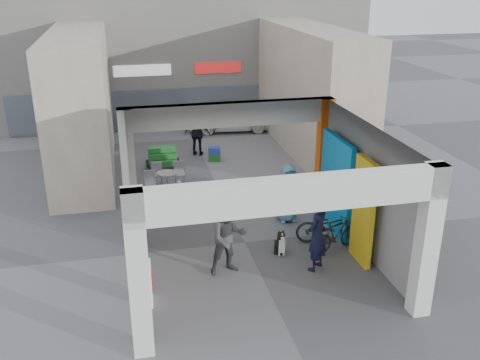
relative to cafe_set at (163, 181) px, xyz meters
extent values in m
plane|color=slate|center=(1.86, -4.35, -0.30)|extent=(90.00, 90.00, 0.00)
cube|color=silver|center=(-1.14, -8.35, 1.45)|extent=(0.40, 0.40, 3.50)
cube|color=silver|center=(-1.14, -2.35, 1.45)|extent=(0.40, 0.40, 3.50)
cube|color=silver|center=(4.86, -8.35, 1.45)|extent=(0.40, 0.40, 3.50)
cube|color=#DA530C|center=(4.86, -2.35, 1.45)|extent=(0.40, 0.40, 3.50)
plane|color=silver|center=(-1.14, -5.35, 1.45)|extent=(0.00, 6.40, 6.40)
plane|color=gray|center=(4.86, -5.35, 1.45)|extent=(0.00, 6.40, 6.40)
cube|color=#0C85CF|center=(4.56, -4.15, 1.10)|extent=(0.15, 2.00, 2.80)
cube|color=gold|center=(4.56, -5.95, 1.10)|extent=(0.15, 1.00, 2.80)
plane|color=beige|center=(1.86, -5.35, 3.20)|extent=(6.40, 6.40, 0.00)
cube|color=silver|center=(1.86, -2.30, 2.85)|extent=(6.40, 0.30, 0.70)
cube|color=silver|center=(1.86, -8.40, 2.85)|extent=(6.40, 0.30, 0.70)
cube|color=white|center=(1.86, -2.13, 2.80)|extent=(4.20, 0.05, 0.55)
cube|color=silver|center=(1.86, 9.65, 3.70)|extent=(18.00, 4.00, 8.00)
cube|color=#515966|center=(1.86, 7.60, 0.70)|extent=(16.20, 0.06, 1.80)
cube|color=white|center=(-0.14, 7.61, 2.50)|extent=(2.60, 0.06, 0.50)
cube|color=red|center=(3.36, 7.61, 2.50)|extent=(2.20, 0.06, 0.50)
cube|color=#BCAE9C|center=(-2.64, 3.15, 2.20)|extent=(2.00, 9.00, 5.00)
cube|color=#BCAE9C|center=(6.36, 3.15, 2.20)|extent=(2.00, 9.00, 5.00)
cylinder|color=#92959A|center=(0.36, -1.76, 0.16)|extent=(0.09, 0.09, 0.94)
cylinder|color=#92959A|center=(1.71, -2.11, 0.13)|extent=(0.09, 0.09, 0.87)
cylinder|color=#92959A|center=(3.33, -2.03, 0.14)|extent=(0.09, 0.09, 0.90)
cube|color=white|center=(-0.89, -6.67, 0.20)|extent=(0.11, 0.55, 1.00)
cube|color=red|center=(-0.85, -6.67, 0.25)|extent=(0.06, 0.39, 0.40)
cube|color=white|center=(-0.89, -2.98, 0.20)|extent=(0.18, 0.56, 1.00)
cube|color=red|center=(-0.85, -2.98, 0.25)|extent=(0.11, 0.39, 0.40)
cylinder|color=#A6A6AB|center=(0.11, -0.27, 0.04)|extent=(0.06, 0.06, 0.69)
cylinder|color=#A6A6AB|center=(0.11, -0.27, -0.30)|extent=(0.42, 0.42, 0.02)
cylinder|color=#A6A6AB|center=(0.11, -0.27, 0.39)|extent=(0.67, 0.67, 0.05)
cube|color=#A6A6AB|center=(-0.46, -0.46, -0.09)|extent=(0.37, 0.37, 0.43)
cube|color=#A6A6AB|center=(-0.46, -0.29, 0.34)|extent=(0.37, 0.05, 0.43)
cube|color=#A6A6AB|center=(0.59, 0.21, -0.09)|extent=(0.37, 0.37, 0.43)
cube|color=#A6A6AB|center=(0.59, 0.38, 0.34)|extent=(0.37, 0.05, 0.43)
cube|color=#A6A6AB|center=(-0.18, 0.31, -0.09)|extent=(0.37, 0.37, 0.43)
cube|color=#A6A6AB|center=(-0.18, 0.48, 0.34)|extent=(0.37, 0.05, 0.43)
cube|color=black|center=(0.16, 2.07, -0.15)|extent=(1.26, 0.63, 0.32)
cube|color=#185619|center=(0.16, 1.91, 0.01)|extent=(1.05, 0.37, 0.19)
cube|color=#185619|center=(0.16, 2.07, 0.22)|extent=(1.05, 0.37, 0.19)
cube|color=#185619|center=(0.16, 2.23, 0.43)|extent=(1.05, 0.37, 0.19)
cube|color=#185619|center=(2.25, 2.59, -0.16)|extent=(0.52, 0.45, 0.28)
cube|color=navy|center=(2.25, 2.59, 0.12)|extent=(0.52, 0.45, 0.28)
cube|color=black|center=(2.64, -5.07, -0.17)|extent=(0.26, 0.35, 0.26)
cube|color=black|center=(2.64, -5.21, 0.02)|extent=(0.21, 0.17, 0.39)
cube|color=silver|center=(2.64, -5.31, -0.02)|extent=(0.16, 0.03, 0.37)
cylinder|color=silver|center=(2.58, -5.28, -0.15)|extent=(0.05, 0.05, 0.31)
cylinder|color=silver|center=(2.70, -5.28, -0.15)|extent=(0.05, 0.05, 0.31)
sphere|color=black|center=(2.64, -5.23, 0.26)|extent=(0.21, 0.21, 0.21)
cube|color=silver|center=(2.64, -5.34, 0.24)|extent=(0.09, 0.13, 0.07)
cone|color=black|center=(2.58, -5.19, 0.36)|extent=(0.08, 0.08, 0.09)
cone|color=black|center=(2.69, -5.19, 0.36)|extent=(0.08, 0.08, 0.09)
imported|color=black|center=(3.29, -6.10, 0.65)|extent=(0.82, 0.81, 1.91)
imported|color=#3F3F42|center=(1.10, -5.77, 0.66)|extent=(1.04, 0.87, 1.94)
imported|color=#598DAD|center=(3.42, -3.27, 0.59)|extent=(0.91, 0.62, 1.79)
imported|color=black|center=(1.71, 3.41, 0.59)|extent=(1.14, 0.80, 1.80)
imported|color=black|center=(4.16, -4.84, 0.19)|extent=(1.98, 1.00, 0.99)
imported|color=black|center=(4.16, -5.31, 0.15)|extent=(1.58, 0.93, 0.91)
imported|color=white|center=(3.68, 6.64, 0.36)|extent=(4.07, 1.97, 1.34)
camera|label=1|loc=(-1.19, -17.22, 6.80)|focal=40.00mm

